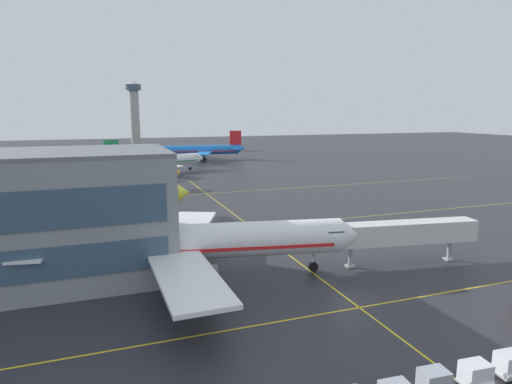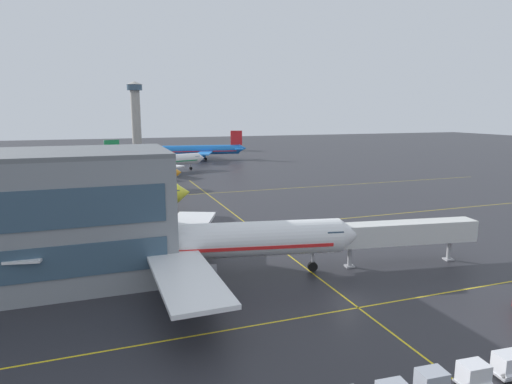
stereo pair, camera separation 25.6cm
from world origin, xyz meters
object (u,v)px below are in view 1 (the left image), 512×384
at_px(baggage_cart_row_fourth, 476,374).
at_px(jet_bridge, 384,234).
at_px(airliner_front_gate, 191,242).
at_px(airliner_third_row, 109,178).
at_px(airliner_far_left_stand, 154,161).
at_px(baggage_cart_row_fifth, 510,364).
at_px(airliner_second_row, 89,201).
at_px(airliner_far_right_stand, 201,150).
at_px(control_tower, 134,109).
at_px(baggage_cart_row_middle, 434,382).

distance_m(baggage_cart_row_fourth, jet_bridge, 25.48).
distance_m(airliner_front_gate, airliner_third_row, 60.70).
xyz_separation_m(airliner_third_row, baggage_cart_row_fourth, (22.35, -87.40, -2.82)).
relative_size(airliner_front_gate, airliner_far_left_stand, 1.18).
relative_size(airliner_third_row, baggage_cart_row_fifth, 12.80).
height_order(airliner_second_row, airliner_third_row, airliner_second_row).
relative_size(airliner_far_right_stand, control_tower, 1.04).
relative_size(airliner_second_row, airliner_third_row, 1.02).
relative_size(baggage_cart_row_fifth, jet_bridge, 0.13).
bearing_deg(baggage_cart_row_middle, baggage_cart_row_fourth, -4.37).
bearing_deg(control_tower, airliner_third_row, -96.98).
xyz_separation_m(airliner_front_gate, control_tower, (10.70, 210.54, 16.67)).
bearing_deg(baggage_cart_row_middle, baggage_cart_row_fifth, -1.32).
bearing_deg(airliner_second_row, control_tower, 82.89).
relative_size(baggage_cart_row_middle, jet_bridge, 0.13).
xyz_separation_m(airliner_front_gate, baggage_cart_row_fourth, (14.65, -27.19, -3.37)).
distance_m(airliner_second_row, baggage_cart_row_fifth, 65.73).
bearing_deg(control_tower, baggage_cart_row_middle, -89.87).
height_order(baggage_cart_row_fourth, jet_bridge, jet_bridge).
bearing_deg(airliner_second_row, airliner_third_row, 82.20).
bearing_deg(airliner_second_row, baggage_cart_row_fourth, -65.87).
bearing_deg(airliner_second_row, baggage_cart_row_middle, -68.61).
height_order(airliner_third_row, control_tower, control_tower).
distance_m(airliner_far_left_stand, control_tower, 118.84).
distance_m(airliner_second_row, airliner_third_row, 28.99).
relative_size(airliner_far_right_stand, baggage_cart_row_middle, 13.39).
distance_m(baggage_cart_row_fifth, control_tower, 238.59).
relative_size(jet_bridge, control_tower, 0.61).
relative_size(airliner_front_gate, airliner_second_row, 1.12).
bearing_deg(baggage_cart_row_fourth, airliner_far_left_stand, 93.67).
height_order(airliner_third_row, jet_bridge, airliner_third_row).
xyz_separation_m(airliner_front_gate, airliner_second_row, (-11.63, 31.49, -0.48)).
relative_size(airliner_third_row, control_tower, 0.99).
distance_m(airliner_far_left_stand, baggage_cart_row_middle, 120.06).
xyz_separation_m(airliner_second_row, airliner_far_right_stand, (41.07, 94.61, 0.10)).
bearing_deg(baggage_cart_row_fifth, airliner_front_gate, 123.68).
distance_m(airliner_second_row, control_tower, 181.26).
bearing_deg(control_tower, airliner_far_left_stand, -91.83).
xyz_separation_m(airliner_third_row, jet_bridge, (31.55, -63.84, 0.24)).
height_order(airliner_front_gate, airliner_far_left_stand, airliner_front_gate).
relative_size(airliner_third_row, jet_bridge, 1.63).
bearing_deg(airliner_third_row, baggage_cart_row_middle, -77.74).
bearing_deg(airliner_front_gate, baggage_cart_row_fifth, -56.32).
height_order(airliner_third_row, baggage_cart_row_fourth, airliner_third_row).
height_order(baggage_cart_row_fourth, baggage_cart_row_fifth, same).
distance_m(airliner_second_row, baggage_cart_row_fourth, 64.36).
height_order(airliner_far_left_stand, baggage_cart_row_fourth, airliner_far_left_stand).
distance_m(baggage_cart_row_middle, control_tower, 238.32).
distance_m(baggage_cart_row_middle, jet_bridge, 26.67).
bearing_deg(airliner_third_row, control_tower, 83.02).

